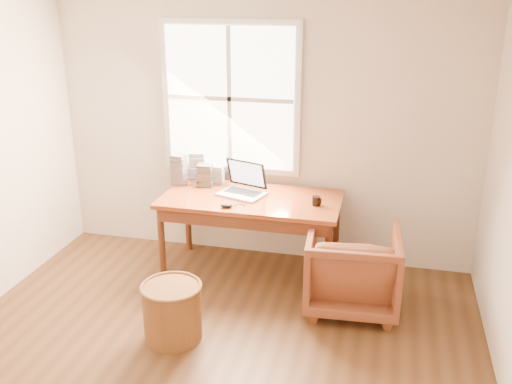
% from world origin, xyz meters
% --- Properties ---
extents(room_shell, '(4.04, 4.54, 2.64)m').
position_xyz_m(room_shell, '(-0.02, 0.16, 1.32)').
color(room_shell, '#54351D').
rests_on(room_shell, ground).
extents(desk, '(1.60, 0.80, 0.04)m').
position_xyz_m(desk, '(0.00, 1.80, 0.73)').
color(desk, brown).
rests_on(desk, room_shell).
extents(armchair, '(0.79, 0.81, 0.69)m').
position_xyz_m(armchair, '(0.95, 1.41, 0.35)').
color(armchair, brown).
rests_on(armchair, room_shell).
extents(wicker_stool, '(0.57, 0.57, 0.44)m').
position_xyz_m(wicker_stool, '(-0.33, 0.64, 0.22)').
color(wicker_stool, brown).
rests_on(wicker_stool, room_shell).
extents(laptop, '(0.53, 0.55, 0.31)m').
position_xyz_m(laptop, '(-0.10, 1.83, 0.91)').
color(laptop, silver).
rests_on(laptop, desk).
extents(mouse, '(0.12, 0.09, 0.04)m').
position_xyz_m(mouse, '(-0.14, 1.50, 0.77)').
color(mouse, black).
rests_on(mouse, desk).
extents(coffee_mug, '(0.07, 0.07, 0.08)m').
position_xyz_m(coffee_mug, '(0.59, 1.74, 0.79)').
color(coffee_mug, black).
rests_on(coffee_mug, desk).
extents(cd_stack_a, '(0.17, 0.15, 0.28)m').
position_xyz_m(cd_stack_a, '(-0.62, 2.16, 0.89)').
color(cd_stack_a, silver).
rests_on(cd_stack_a, desk).
extents(cd_stack_b, '(0.15, 0.13, 0.21)m').
position_xyz_m(cd_stack_b, '(-0.50, 2.00, 0.85)').
color(cd_stack_b, '#242328').
rests_on(cd_stack_b, desk).
extents(cd_stack_c, '(0.14, 0.12, 0.29)m').
position_xyz_m(cd_stack_c, '(-0.75, 1.98, 0.90)').
color(cd_stack_c, '#92909D').
rests_on(cd_stack_c, desk).
extents(cd_stack_d, '(0.15, 0.13, 0.18)m').
position_xyz_m(cd_stack_d, '(-0.42, 2.09, 0.84)').
color(cd_stack_d, silver).
rests_on(cd_stack_d, desk).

